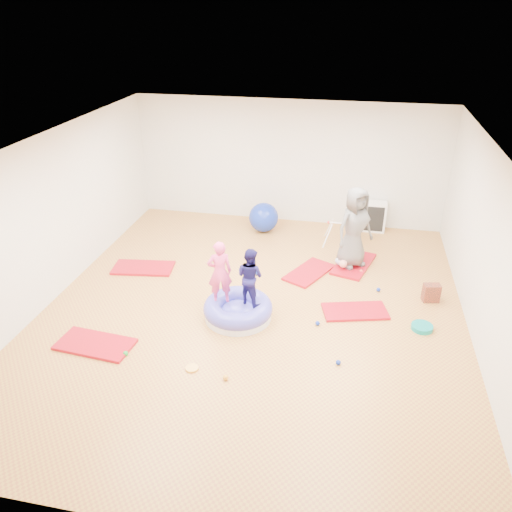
# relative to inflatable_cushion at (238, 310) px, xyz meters

# --- Properties ---
(room) EXTENTS (7.01, 8.01, 2.81)m
(room) POSITION_rel_inflatable_cushion_xyz_m (0.20, 0.22, 1.26)
(room) COLOR gold
(room) RESTS_ON ground
(gym_mat_front_left) EXTENTS (1.21, 0.68, 0.05)m
(gym_mat_front_left) POSITION_rel_inflatable_cushion_xyz_m (-1.96, -1.18, -0.12)
(gym_mat_front_left) COLOR #AA0226
(gym_mat_front_left) RESTS_ON ground
(gym_mat_mid_left) EXTENTS (1.22, 0.73, 0.05)m
(gym_mat_mid_left) POSITION_rel_inflatable_cushion_xyz_m (-2.20, 1.24, -0.12)
(gym_mat_mid_left) COLOR #AA0226
(gym_mat_mid_left) RESTS_ON ground
(gym_mat_center_back) EXTENTS (0.98, 1.22, 0.05)m
(gym_mat_center_back) POSITION_rel_inflatable_cushion_xyz_m (1.00, 1.71, -0.12)
(gym_mat_center_back) COLOR #AA0226
(gym_mat_center_back) RESTS_ON ground
(gym_mat_right) EXTENTS (1.17, 0.79, 0.04)m
(gym_mat_right) POSITION_rel_inflatable_cushion_xyz_m (1.90, 0.53, -0.12)
(gym_mat_right) COLOR #AA0226
(gym_mat_right) RESTS_ON ground
(gym_mat_rear_right) EXTENTS (0.90, 1.31, 0.05)m
(gym_mat_rear_right) POSITION_rel_inflatable_cushion_xyz_m (1.83, 2.22, -0.12)
(gym_mat_rear_right) COLOR #AA0226
(gym_mat_rear_right) RESTS_ON ground
(inflatable_cushion) EXTENTS (1.15, 1.15, 0.36)m
(inflatable_cushion) POSITION_rel_inflatable_cushion_xyz_m (0.00, 0.00, 0.00)
(inflatable_cushion) COLOR white
(inflatable_cushion) RESTS_ON ground
(child_pink) EXTENTS (0.47, 0.39, 1.09)m
(child_pink) POSITION_rel_inflatable_cushion_xyz_m (-0.29, -0.01, 0.73)
(child_pink) COLOR #F54388
(child_pink) RESTS_ON inflatable_cushion
(child_navy) EXTENTS (0.59, 0.54, 0.97)m
(child_navy) POSITION_rel_inflatable_cushion_xyz_m (0.19, 0.06, 0.68)
(child_navy) COLOR #181456
(child_navy) RESTS_ON inflatable_cushion
(adult_caregiver) EXTENTS (0.92, 0.88, 1.59)m
(adult_caregiver) POSITION_rel_inflatable_cushion_xyz_m (1.78, 2.16, 0.70)
(adult_caregiver) COLOR #5D5D5D
(adult_caregiver) RESTS_ON gym_mat_rear_right
(infant) EXTENTS (0.33, 0.33, 0.19)m
(infant) POSITION_rel_inflatable_cushion_xyz_m (1.63, 2.03, 0.01)
(infant) COLOR #AFBDD6
(infant) RESTS_ON gym_mat_rear_right
(ball_pit_balls) EXTENTS (3.78, 3.52, 0.08)m
(ball_pit_balls) POSITION_rel_inflatable_cushion_xyz_m (0.82, 0.11, -0.10)
(ball_pit_balls) COLOR gold
(ball_pit_balls) RESTS_ON ground
(exercise_ball_blue) EXTENTS (0.66, 0.66, 0.66)m
(exercise_ball_blue) POSITION_rel_inflatable_cushion_xyz_m (-0.23, 3.47, 0.19)
(exercise_ball_blue) COLOR #132CA9
(exercise_ball_blue) RESTS_ON ground
(exercise_ball_orange) EXTENTS (0.42, 0.42, 0.42)m
(exercise_ball_orange) POSITION_rel_inflatable_cushion_xyz_m (-0.24, 3.67, 0.07)
(exercise_ball_orange) COLOR #F14B04
(exercise_ball_orange) RESTS_ON ground
(infant_play_gym) EXTENTS (0.66, 0.63, 0.51)m
(infant_play_gym) POSITION_rel_inflatable_cushion_xyz_m (1.48, 3.12, 0.20)
(infant_play_gym) COLOR white
(infant_play_gym) RESTS_ON ground
(cube_shelf) EXTENTS (0.67, 0.33, 0.67)m
(cube_shelf) POSITION_rel_inflatable_cushion_xyz_m (2.13, 4.01, 0.20)
(cube_shelf) COLOR white
(cube_shelf) RESTS_ON ground
(balance_disc) EXTENTS (0.34, 0.34, 0.08)m
(balance_disc) POSITION_rel_inflatable_cushion_xyz_m (2.96, 0.25, -0.10)
(balance_disc) COLOR #098081
(balance_disc) RESTS_ON ground
(backpack) EXTENTS (0.31, 0.22, 0.32)m
(backpack) POSITION_rel_inflatable_cushion_xyz_m (3.18, 1.16, 0.02)
(backpack) COLOR #AC3C1E
(backpack) RESTS_ON ground
(yellow_toy) EXTENTS (0.19, 0.19, 0.03)m
(yellow_toy) POSITION_rel_inflatable_cushion_xyz_m (-0.35, -1.40, -0.13)
(yellow_toy) COLOR gold
(yellow_toy) RESTS_ON ground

